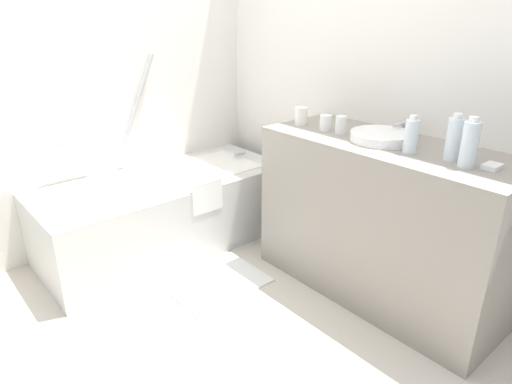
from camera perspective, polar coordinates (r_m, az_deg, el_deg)
ground_plane at (r=2.32m, az=-6.40°, el=-19.04°), size 3.75×3.75×0.00m
wall_back_tiled at (r=3.07m, az=-23.27°, el=14.49°), size 3.01×0.10×2.41m
wall_right_mirror at (r=2.75m, az=17.16°, el=14.55°), size 0.10×3.15×2.41m
bathtub at (r=3.10m, az=-11.35°, el=-2.16°), size 1.64×0.71×1.25m
vanity_counter at (r=2.57m, az=15.55°, el=-3.55°), size 0.55×1.37×0.89m
sink_basin at (r=2.44m, az=15.59°, el=6.76°), size 0.32×0.32×0.05m
sink_faucet at (r=2.59m, az=18.02°, el=7.58°), size 0.12×0.15×0.07m
water_bottle_0 at (r=2.14m, az=25.39°, el=5.50°), size 0.07×0.07×0.22m
water_bottle_1 at (r=2.26m, az=19.02°, el=6.72°), size 0.06×0.06×0.18m
water_bottle_2 at (r=2.21m, az=23.74°, el=6.19°), size 0.07×0.07×0.21m
drinking_glass_0 at (r=2.70m, az=5.73°, el=9.55°), size 0.08×0.08×0.10m
drinking_glass_1 at (r=2.53m, az=10.67°, el=8.36°), size 0.06×0.06×0.10m
drinking_glass_2 at (r=2.59m, az=8.80°, el=8.67°), size 0.07×0.07×0.09m
soap_dish at (r=2.19m, az=27.69°, el=2.89°), size 0.09×0.06×0.02m
bath_mat at (r=2.76m, az=-5.04°, el=-11.25°), size 0.56×0.43×0.01m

